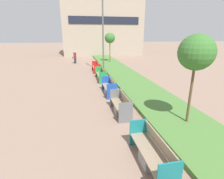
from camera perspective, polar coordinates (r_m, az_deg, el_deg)
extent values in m
cube|color=#4C7A38|center=(10.42, 13.18, -2.88)|extent=(2.80, 120.00, 0.18)
cube|color=tan|center=(34.48, -3.35, 20.35)|extent=(14.03, 6.70, 10.66)
cube|color=#1E2333|center=(31.16, -2.39, 21.64)|extent=(11.79, 0.08, 1.20)
cube|color=gray|center=(5.54, 12.36, -21.28)|extent=(0.52, 0.60, 0.42)
cube|color=gray|center=(5.40, 12.53, -19.38)|extent=(0.58, 2.03, 0.05)
cube|color=gray|center=(5.36, 15.48, -16.55)|extent=(0.14, 1.95, 0.48)
cube|color=#197A7F|center=(6.17, 8.61, -13.62)|extent=(0.62, 0.04, 0.94)
cube|color=gray|center=(8.43, 2.70, -6.53)|extent=(0.52, 0.60, 0.42)
cube|color=gray|center=(8.34, 2.72, -5.09)|extent=(0.58, 1.86, 0.05)
cube|color=gray|center=(8.31, 4.56, -3.26)|extent=(0.14, 1.78, 0.48)
cube|color=slate|center=(7.49, 4.52, -7.59)|extent=(0.62, 0.04, 0.94)
cube|color=slate|center=(9.19, 1.28, -2.67)|extent=(0.62, 0.04, 0.94)
cube|color=gray|center=(11.13, -1.02, -0.42)|extent=(0.52, 0.60, 0.42)
cube|color=gray|center=(11.07, -1.02, 0.71)|extent=(0.58, 1.94, 0.05)
cube|color=gray|center=(11.04, 0.35, 2.10)|extent=(0.14, 1.86, 0.48)
cube|color=blue|center=(10.13, 0.00, -0.70)|extent=(0.62, 0.04, 0.94)
cube|color=blue|center=(11.99, -1.89, 2.20)|extent=(0.62, 0.04, 0.94)
cube|color=gray|center=(14.59, -3.64, 3.91)|extent=(0.52, 0.60, 0.42)
cube|color=gray|center=(14.54, -3.66, 4.79)|extent=(0.58, 2.35, 0.05)
cube|color=gray|center=(14.52, -2.62, 5.85)|extent=(0.14, 2.25, 0.48)
cube|color=#238C3D|center=(13.38, -2.94, 3.82)|extent=(0.62, 0.04, 0.94)
cube|color=#238C3D|center=(15.69, -4.27, 5.85)|extent=(0.62, 0.04, 0.94)
cube|color=gray|center=(17.95, -5.20, 6.46)|extent=(0.52, 0.60, 0.42)
cube|color=gray|center=(17.91, -5.22, 7.18)|extent=(0.58, 2.05, 0.05)
cube|color=gray|center=(17.89, -4.38, 8.05)|extent=(0.14, 1.97, 0.48)
cube|color=red|center=(16.88, -4.81, 6.67)|extent=(0.62, 0.04, 0.94)
cube|color=red|center=(18.93, -5.59, 7.83)|extent=(0.62, 0.04, 0.94)
cylinder|color=#56595B|center=(16.99, -2.99, 20.15)|extent=(0.14, 0.14, 8.83)
cylinder|color=brown|center=(7.62, 24.17, -1.81)|extent=(0.10, 0.10, 2.64)
sphere|color=#38702D|center=(7.28, 25.85, 10.84)|extent=(1.35, 1.35, 1.35)
cylinder|color=brown|center=(23.30, -0.69, 12.09)|extent=(0.10, 0.10, 2.84)
sphere|color=#38702D|center=(23.19, -0.71, 16.48)|extent=(1.32, 1.32, 1.32)
cube|color=#232633|center=(23.66, -11.93, 9.27)|extent=(0.30, 0.22, 0.76)
cube|color=maroon|center=(23.58, -12.04, 10.93)|extent=(0.38, 0.24, 0.62)
sphere|color=tan|center=(23.54, -12.10, 11.93)|extent=(0.21, 0.21, 0.21)
cube|color=#232328|center=(23.62, -12.67, 10.05)|extent=(0.12, 0.20, 0.18)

